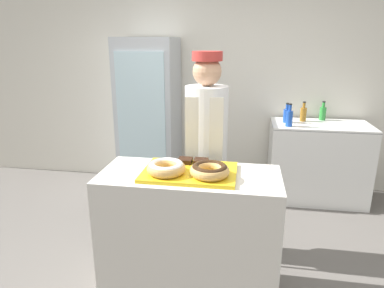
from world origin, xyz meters
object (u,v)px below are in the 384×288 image
(donut_light_glaze, at_px, (166,167))
(chest_freezer, at_px, (317,162))
(beverage_fridge, at_px, (149,117))
(bottle_amber, at_px, (303,114))
(donut_chocolate_glaze, at_px, (210,170))
(serving_tray, at_px, (190,172))
(bottle_blue, at_px, (287,115))
(baker_person, at_px, (206,151))
(brownie_back_left, at_px, (185,161))
(bottle_green, at_px, (323,113))
(brownie_back_right, at_px, (201,161))
(bottle_blue_b, at_px, (289,118))

(donut_light_glaze, relative_size, chest_freezer, 0.24)
(beverage_fridge, distance_m, bottle_amber, 1.79)
(donut_light_glaze, xyz_separation_m, donut_chocolate_glaze, (0.29, 0.00, 0.00))
(serving_tray, xyz_separation_m, bottle_blue, (0.81, 1.78, 0.05))
(baker_person, xyz_separation_m, beverage_fridge, (-0.83, 1.23, -0.00))
(donut_light_glaze, relative_size, brownie_back_left, 2.60)
(baker_person, relative_size, bottle_green, 7.74)
(donut_chocolate_glaze, distance_m, beverage_fridge, 2.05)
(donut_light_glaze, height_order, beverage_fridge, beverage_fridge)
(brownie_back_right, bearing_deg, chest_freezer, 55.04)
(brownie_back_left, relative_size, bottle_blue_b, 0.40)
(beverage_fridge, bearing_deg, baker_person, -55.81)
(brownie_back_left, relative_size, beverage_fridge, 0.05)
(serving_tray, height_order, baker_person, baker_person)
(chest_freezer, relative_size, bottle_blue_b, 4.35)
(serving_tray, bearing_deg, chest_freezer, 56.03)
(bottle_blue, bearing_deg, bottle_blue_b, -87.75)
(serving_tray, height_order, brownie_back_right, brownie_back_right)
(brownie_back_right, bearing_deg, serving_tray, -111.37)
(serving_tray, bearing_deg, baker_person, 84.95)
(bottle_amber, relative_size, bottle_blue_b, 0.91)
(beverage_fridge, relative_size, bottle_blue, 8.24)
(baker_person, bearing_deg, chest_freezer, 47.24)
(brownie_back_left, height_order, beverage_fridge, beverage_fridge)
(bottle_blue, distance_m, bottle_blue_b, 0.19)
(baker_person, height_order, bottle_blue_b, baker_person)
(beverage_fridge, distance_m, chest_freezer, 2.02)
(bottle_blue_b, bearing_deg, brownie_back_right, -117.71)
(bottle_blue_b, bearing_deg, chest_freezer, 24.85)
(donut_light_glaze, xyz_separation_m, brownie_back_right, (0.20, 0.22, -0.03))
(donut_chocolate_glaze, xyz_separation_m, bottle_amber, (0.86, 1.95, -0.00))
(brownie_back_left, relative_size, bottle_blue, 0.44)
(serving_tray, height_order, bottle_blue, bottle_blue)
(serving_tray, relative_size, brownie_back_left, 6.35)
(donut_light_glaze, relative_size, bottle_amber, 1.14)
(bottle_blue, xyz_separation_m, bottle_amber, (0.19, 0.10, 0.00))
(brownie_back_left, bearing_deg, brownie_back_right, 0.00)
(serving_tray, relative_size, donut_light_glaze, 2.44)
(serving_tray, relative_size, bottle_blue, 2.82)
(bottle_blue_b, bearing_deg, donut_chocolate_glaze, -112.01)
(donut_chocolate_glaze, height_order, beverage_fridge, beverage_fridge)
(serving_tray, distance_m, baker_person, 0.53)
(donut_chocolate_glaze, distance_m, bottle_amber, 2.13)
(chest_freezer, distance_m, bottle_green, 0.57)
(brownie_back_left, distance_m, bottle_blue, 1.85)
(beverage_fridge, bearing_deg, serving_tray, -65.87)
(baker_person, relative_size, beverage_fridge, 0.94)
(brownie_back_right, relative_size, bottle_green, 0.45)
(bottle_blue, xyz_separation_m, bottle_green, (0.42, 0.19, -0.00))
(bottle_blue, distance_m, bottle_amber, 0.22)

